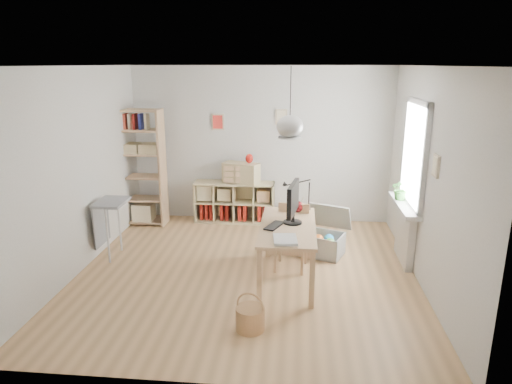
# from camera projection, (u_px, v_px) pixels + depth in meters

# --- Properties ---
(ground) EXTENTS (4.50, 4.50, 0.00)m
(ground) POSITION_uv_depth(u_px,v_px,m) (247.00, 272.00, 6.17)
(ground) COLOR tan
(ground) RESTS_ON ground
(room_shell) EXTENTS (4.50, 4.50, 4.50)m
(room_shell) POSITION_uv_depth(u_px,v_px,m) (290.00, 127.00, 5.44)
(room_shell) COLOR white
(room_shell) RESTS_ON ground
(window_unit) EXTENTS (0.07, 1.16, 1.46)m
(window_unit) POSITION_uv_depth(u_px,v_px,m) (415.00, 154.00, 6.12)
(window_unit) COLOR white
(window_unit) RESTS_ON ground
(radiator) EXTENTS (0.10, 0.80, 0.80)m
(radiator) POSITION_uv_depth(u_px,v_px,m) (405.00, 234.00, 6.44)
(radiator) COLOR silver
(radiator) RESTS_ON ground
(windowsill) EXTENTS (0.22, 1.20, 0.06)m
(windowsill) POSITION_uv_depth(u_px,v_px,m) (404.00, 205.00, 6.33)
(windowsill) COLOR silver
(windowsill) RESTS_ON radiator
(desk) EXTENTS (0.70, 1.50, 0.75)m
(desk) POSITION_uv_depth(u_px,v_px,m) (288.00, 232.00, 5.80)
(desk) COLOR tan
(desk) RESTS_ON ground
(cube_shelf) EXTENTS (1.40, 0.38, 0.72)m
(cube_shelf) POSITION_uv_depth(u_px,v_px,m) (234.00, 205.00, 8.13)
(cube_shelf) COLOR #D3BD8B
(cube_shelf) RESTS_ON ground
(tall_bookshelf) EXTENTS (0.80, 0.38, 2.00)m
(tall_bookshelf) POSITION_uv_depth(u_px,v_px,m) (140.00, 163.00, 7.79)
(tall_bookshelf) COLOR tan
(tall_bookshelf) RESTS_ON ground
(side_table) EXTENTS (0.40, 0.55, 0.85)m
(side_table) POSITION_uv_depth(u_px,v_px,m) (108.00, 213.00, 6.51)
(side_table) COLOR gray
(side_table) RESTS_ON ground
(chair) EXTENTS (0.48, 0.48, 0.88)m
(chair) POSITION_uv_depth(u_px,v_px,m) (292.00, 233.00, 6.22)
(chair) COLOR gray
(chair) RESTS_ON ground
(wicker_basket) EXTENTS (0.31, 0.31, 0.43)m
(wicker_basket) POSITION_uv_depth(u_px,v_px,m) (250.00, 318.00, 4.81)
(wicker_basket) COLOR #A6724B
(wicker_basket) RESTS_ON ground
(storage_chest) EXTENTS (0.87, 0.91, 0.68)m
(storage_chest) POSITION_uv_depth(u_px,v_px,m) (322.00, 239.00, 6.75)
(storage_chest) COLOR silver
(storage_chest) RESTS_ON ground
(monitor) EXTENTS (0.24, 0.61, 0.53)m
(monitor) POSITION_uv_depth(u_px,v_px,m) (293.00, 201.00, 5.77)
(monitor) COLOR black
(monitor) RESTS_ON desk
(keyboard) EXTENTS (0.26, 0.39, 0.02)m
(keyboard) POSITION_uv_depth(u_px,v_px,m) (274.00, 226.00, 5.74)
(keyboard) COLOR black
(keyboard) RESTS_ON desk
(task_lamp) EXTENTS (0.40, 0.15, 0.42)m
(task_lamp) POSITION_uv_depth(u_px,v_px,m) (295.00, 191.00, 6.28)
(task_lamp) COLOR black
(task_lamp) RESTS_ON desk
(yarn_ball) EXTENTS (0.16, 0.16, 0.16)m
(yarn_ball) POSITION_uv_depth(u_px,v_px,m) (298.00, 207.00, 6.26)
(yarn_ball) COLOR #47090C
(yarn_ball) RESTS_ON desk
(paper_tray) EXTENTS (0.30, 0.36, 0.03)m
(paper_tray) POSITION_uv_depth(u_px,v_px,m) (285.00, 240.00, 5.26)
(paper_tray) COLOR silver
(paper_tray) RESTS_ON desk
(drawer_chest) EXTENTS (0.67, 0.47, 0.35)m
(drawer_chest) POSITION_uv_depth(u_px,v_px,m) (241.00, 173.00, 7.91)
(drawer_chest) COLOR #D3BD8B
(drawer_chest) RESTS_ON cube_shelf
(red_vase) EXTENTS (0.13, 0.13, 0.16)m
(red_vase) POSITION_uv_depth(u_px,v_px,m) (249.00, 159.00, 7.83)
(red_vase) COLOR maroon
(red_vase) RESTS_ON drawer_chest
(potted_plant) EXTENTS (0.28, 0.25, 0.31)m
(potted_plant) POSITION_uv_depth(u_px,v_px,m) (401.00, 189.00, 6.44)
(potted_plant) COLOR #2E6726
(potted_plant) RESTS_ON windowsill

